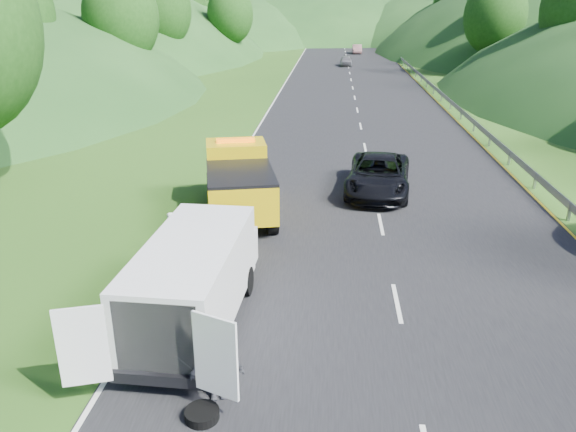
# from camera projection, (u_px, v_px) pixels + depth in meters

# --- Properties ---
(ground) EXTENTS (320.00, 320.00, 0.00)m
(ground) POSITION_uv_depth(u_px,v_px,m) (296.00, 268.00, 17.93)
(ground) COLOR #38661E
(ground) RESTS_ON ground
(road_surface) EXTENTS (14.00, 200.00, 0.02)m
(road_surface) POSITION_uv_depth(u_px,v_px,m) (353.00, 88.00, 54.93)
(road_surface) COLOR black
(road_surface) RESTS_ON ground
(guardrail) EXTENTS (0.06, 140.00, 1.52)m
(guardrail) POSITION_uv_depth(u_px,v_px,m) (412.00, 73.00, 66.04)
(guardrail) COLOR gray
(guardrail) RESTS_ON ground
(tree_line_left) EXTENTS (14.00, 140.00, 14.00)m
(tree_line_left) POSITION_uv_depth(u_px,v_px,m) (183.00, 65.00, 75.14)
(tree_line_left) COLOR #255318
(tree_line_left) RESTS_ON ground
(tree_line_right) EXTENTS (14.00, 140.00, 14.00)m
(tree_line_right) POSITION_uv_depth(u_px,v_px,m) (504.00, 67.00, 72.10)
(tree_line_right) COLOR #255318
(tree_line_right) RESTS_ON ground
(hills_backdrop) EXTENTS (201.00, 288.60, 44.00)m
(hills_backdrop) POSITION_uv_depth(u_px,v_px,m) (355.00, 34.00, 142.81)
(hills_backdrop) COLOR #2D5B23
(hills_backdrop) RESTS_ON ground
(tow_truck) EXTENTS (3.75, 6.86, 2.79)m
(tow_truck) POSITION_uv_depth(u_px,v_px,m) (239.00, 181.00, 22.10)
(tow_truck) COLOR black
(tow_truck) RESTS_ON ground
(white_van) EXTENTS (3.73, 6.92, 2.42)m
(white_van) POSITION_uv_depth(u_px,v_px,m) (195.00, 277.00, 14.38)
(white_van) COLOR black
(white_van) RESTS_ON ground
(woman) EXTENTS (0.44, 0.57, 1.45)m
(woman) POSITION_uv_depth(u_px,v_px,m) (175.00, 253.00, 19.01)
(woman) COLOR white
(woman) RESTS_ON ground
(child) EXTENTS (0.66, 0.65, 1.08)m
(child) POSITION_uv_depth(u_px,v_px,m) (238.00, 276.00, 17.46)
(child) COLOR tan
(child) RESTS_ON ground
(worker) EXTENTS (1.29, 0.95, 1.78)m
(worker) POSITION_uv_depth(u_px,v_px,m) (218.00, 398.00, 12.08)
(worker) COLOR black
(worker) RESTS_ON ground
(suitcase) EXTENTS (0.43, 0.33, 0.61)m
(suitcase) POSITION_uv_depth(u_px,v_px,m) (173.00, 261.00, 17.75)
(suitcase) COLOR #635C4A
(suitcase) RESTS_ON ground
(spare_tire) EXTENTS (0.71, 0.71, 0.20)m
(spare_tire) POSITION_uv_depth(u_px,v_px,m) (202.00, 419.00, 11.48)
(spare_tire) COLOR black
(spare_tire) RESTS_ON ground
(passing_suv) EXTENTS (3.32, 6.02, 1.60)m
(passing_suv) POSITION_uv_depth(u_px,v_px,m) (377.00, 192.00, 25.06)
(passing_suv) COLOR black
(passing_suv) RESTS_ON ground
(dist_car_a) EXTENTS (1.50, 3.72, 1.27)m
(dist_car_a) POSITION_uv_depth(u_px,v_px,m) (346.00, 66.00, 73.42)
(dist_car_a) COLOR #504F54
(dist_car_a) RESTS_ON ground
(dist_car_b) EXTENTS (1.46, 4.18, 1.38)m
(dist_car_b) POSITION_uv_depth(u_px,v_px,m) (357.00, 54.00, 90.64)
(dist_car_b) COLOR #785052
(dist_car_b) RESTS_ON ground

